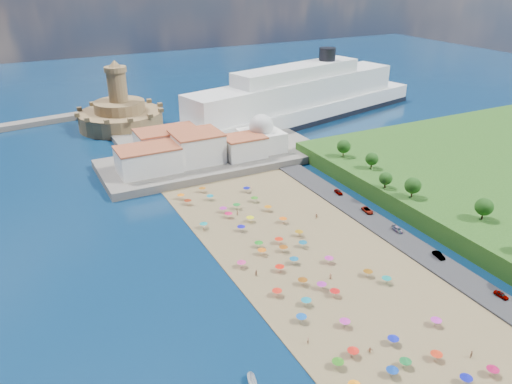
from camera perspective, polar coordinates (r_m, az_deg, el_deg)
ground at (r=139.18m, az=3.26°, el=-7.16°), size 700.00×700.00×0.00m
terrace at (r=201.49m, az=-4.73°, el=3.73°), size 90.00×36.00×3.00m
jetty at (r=226.80m, az=-13.35°, el=5.49°), size 18.00×70.00×2.40m
waterfront_buildings at (r=195.62m, az=-8.40°, el=4.89°), size 57.00×29.00×11.00m
domed_building at (r=205.22m, az=0.60°, el=6.43°), size 16.00×16.00×15.00m
fortress at (r=253.25m, az=-15.24°, el=8.59°), size 40.00×40.00×32.40m
cruise_ship at (r=253.82m, az=4.68°, el=10.23°), size 158.62×59.10×34.43m
beach_parasols at (r=129.55m, az=5.28°, el=-8.78°), size 32.62×117.77×2.20m
beachgoers at (r=138.76m, az=4.19°, el=-6.75°), size 35.42×94.62×1.81m
parked_cars at (r=155.73m, az=15.40°, el=-3.81°), size 2.77×69.79×1.36m
hillside_trees at (r=158.41m, az=20.38°, el=-0.58°), size 14.98×107.84×6.92m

